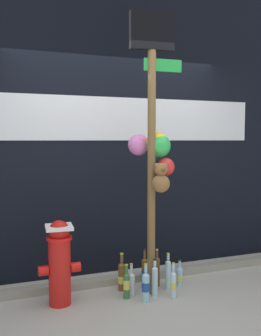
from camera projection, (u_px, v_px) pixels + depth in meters
ground_plane at (159, 316)px, 3.27m from camera, size 14.00×14.00×0.00m
building_wall at (114, 118)px, 4.36m from camera, size 10.00×0.21×3.63m
curb_strip at (127, 278)px, 4.06m from camera, size 8.00×0.12×0.08m
memorial_post at (154, 136)px, 3.70m from camera, size 0.54×0.50×2.78m
fire_hydrant at (60, 260)px, 3.48m from camera, size 0.39×0.26×0.81m
bottle_0 at (127, 284)px, 3.63m from camera, size 0.06×0.06×0.34m
bottle_1 at (155, 280)px, 3.69m from camera, size 0.06×0.06×0.38m
bottle_2 at (144, 272)px, 3.93m from camera, size 0.06×0.06×0.41m
bottle_3 at (131, 283)px, 3.72m from camera, size 0.07×0.07×0.32m
bottle_4 at (157, 270)px, 3.95m from camera, size 0.06×0.06×0.40m
bottle_5 at (122, 276)px, 3.83m from camera, size 0.08×0.08×0.39m
bottle_6 at (180, 276)px, 3.96m from camera, size 0.07×0.07×0.29m
bottle_7 at (152, 268)px, 4.07m from camera, size 0.08×0.08×0.37m
bottle_8 at (146, 286)px, 3.56m from camera, size 0.07×0.07×0.37m
bottle_9 at (168, 273)px, 3.87m from camera, size 0.06×0.06×0.38m
bottle_10 at (173, 284)px, 3.65m from camera, size 0.06×0.06×0.35m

